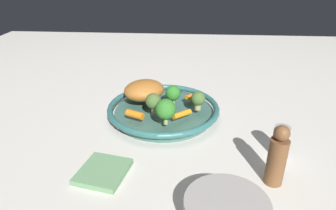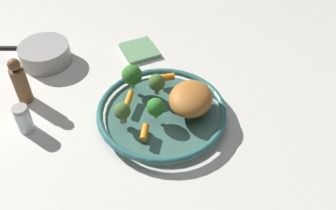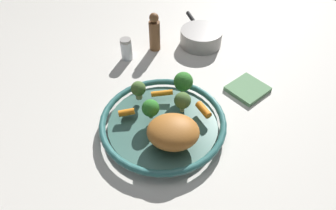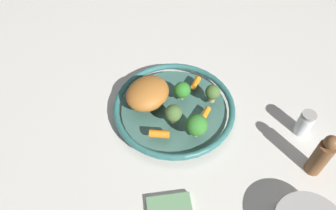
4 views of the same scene
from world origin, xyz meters
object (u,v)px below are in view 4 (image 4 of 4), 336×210
at_px(serving_bowl, 174,109).
at_px(broccoli_floret_large, 173,113).
at_px(salt_shaker, 305,123).
at_px(pepper_mill, 322,156).
at_px(broccoli_floret_mid, 213,93).
at_px(broccoli_floret_small, 197,125).
at_px(baby_carrot_near_rim, 204,116).
at_px(broccoli_floret_edge, 182,90).
at_px(baby_carrot_back, 159,134).
at_px(roast_chicken_piece, 148,93).
at_px(baby_carrot_right, 196,83).

relative_size(serving_bowl, broccoli_floret_large, 5.54).
bearing_deg(salt_shaker, pepper_mill, 160.00).
xyz_separation_m(broccoli_floret_mid, broccoli_floret_small, (-0.10, 0.09, 0.01)).
relative_size(baby_carrot_near_rim, broccoli_floret_edge, 1.09).
relative_size(baby_carrot_near_rim, salt_shaker, 0.79).
height_order(broccoli_floret_mid, salt_shaker, broccoli_floret_mid).
xyz_separation_m(baby_carrot_back, broccoli_floret_mid, (0.07, -0.18, 0.02)).
xyz_separation_m(roast_chicken_piece, broccoli_floret_mid, (-0.06, -0.17, 0.00)).
bearing_deg(broccoli_floret_mid, broccoli_floret_small, 136.68).
xyz_separation_m(roast_chicken_piece, baby_carrot_near_rim, (-0.11, -0.13, -0.02)).
relative_size(baby_carrot_back, broccoli_floret_large, 0.84).
relative_size(baby_carrot_right, broccoli_floret_small, 0.59).
bearing_deg(broccoli_floret_edge, baby_carrot_back, 134.94).
height_order(baby_carrot_near_rim, broccoli_floret_mid, broccoli_floret_mid).
bearing_deg(baby_carrot_back, broccoli_floret_small, -107.52).
relative_size(baby_carrot_back, salt_shaker, 0.66).
height_order(broccoli_floret_mid, broccoli_floret_edge, same).
bearing_deg(baby_carrot_right, serving_bowl, 119.68).
distance_m(baby_carrot_near_rim, salt_shaker, 0.28).
bearing_deg(baby_carrot_right, broccoli_floret_small, 156.99).
xyz_separation_m(serving_bowl, salt_shaker, (-0.18, -0.32, 0.02)).
xyz_separation_m(salt_shaker, pepper_mill, (-0.11, 0.04, 0.03)).
distance_m(baby_carrot_right, broccoli_floret_mid, 0.08).
xyz_separation_m(serving_bowl, broccoli_floret_large, (-0.06, 0.02, 0.06)).
bearing_deg(salt_shaker, serving_bowl, 59.88).
relative_size(broccoli_floret_edge, pepper_mill, 0.40).
bearing_deg(broccoli_floret_small, broccoli_floret_mid, -43.32).
height_order(baby_carrot_right, baby_carrot_back, same).
height_order(baby_carrot_right, salt_shaker, salt_shaker).
xyz_separation_m(baby_carrot_near_rim, broccoli_floret_large, (0.01, 0.09, 0.03)).
height_order(roast_chicken_piece, broccoli_floret_mid, roast_chicken_piece).
distance_m(broccoli_floret_edge, salt_shaker, 0.35).
height_order(roast_chicken_piece, pepper_mill, pepper_mill).
distance_m(baby_carrot_near_rim, broccoli_floret_edge, 0.10).
height_order(serving_bowl, baby_carrot_back, baby_carrot_back).
bearing_deg(salt_shaker, broccoli_floret_small, 77.66).
xyz_separation_m(baby_carrot_back, pepper_mill, (-0.21, -0.35, 0.02)).
relative_size(baby_carrot_back, baby_carrot_near_rim, 0.83).
bearing_deg(baby_carrot_back, pepper_mill, -120.45).
distance_m(roast_chicken_piece, pepper_mill, 0.48).
height_order(roast_chicken_piece, baby_carrot_back, roast_chicken_piece).
xyz_separation_m(baby_carrot_back, broccoli_floret_small, (-0.03, -0.09, 0.04)).
xyz_separation_m(broccoli_floret_edge, pepper_mill, (-0.31, -0.25, -0.01)).
xyz_separation_m(roast_chicken_piece, pepper_mill, (-0.34, -0.34, -0.00)).
height_order(baby_carrot_back, baby_carrot_near_rim, baby_carrot_back).
bearing_deg(pepper_mill, baby_carrot_right, 28.39).
distance_m(broccoli_floret_mid, salt_shaker, 0.27).
relative_size(broccoli_floret_mid, broccoli_floret_small, 0.78).
relative_size(baby_carrot_right, broccoli_floret_edge, 0.74).
bearing_deg(broccoli_floret_edge, pepper_mill, -141.61).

